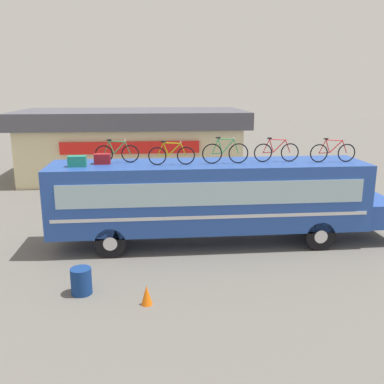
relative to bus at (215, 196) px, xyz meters
The scene contains 12 objects.
ground_plane 1.88m from the bus, behind, with size 120.00×120.00×0.00m, color #605E59.
bus is the anchor object (origin of this frame).
luggage_bag_1 5.20m from the bus, behind, with size 0.63×0.33×0.38m, color #1E7F66.
luggage_bag_2 4.41m from the bus, behind, with size 0.57×0.41×0.37m, color maroon.
rooftop_bicycle_1 4.01m from the bus, behind, with size 1.62×0.44×0.87m.
rooftop_bicycle_2 2.35m from the bus, 169.84° to the right, with size 1.68×0.44×0.87m.
rooftop_bicycle_3 1.73m from the bus, 33.32° to the right, with size 1.71×0.44×0.98m.
rooftop_bicycle_4 2.82m from the bus, ahead, with size 1.72×0.44×0.92m.
rooftop_bicycle_5 4.66m from the bus, ahead, with size 1.75×0.44×0.90m.
roadside_building 13.48m from the bus, 105.45° to the left, with size 14.53×7.19×4.38m.
trash_bin 6.06m from the bus, 139.82° to the right, with size 0.60×0.60×0.78m, color navy.
traffic_cone 5.53m from the bus, 119.24° to the right, with size 0.31×0.31×0.57m, color orange.
Camera 1 is at (-2.12, -15.50, 5.91)m, focal length 40.06 mm.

